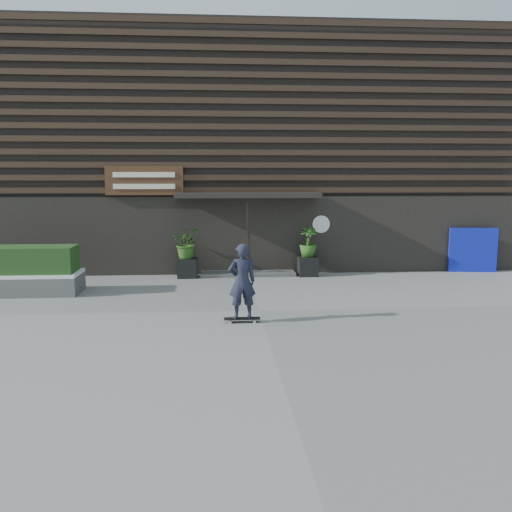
{
  "coord_description": "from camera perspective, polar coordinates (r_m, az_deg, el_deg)",
  "views": [
    {
      "loc": [
        -0.98,
        -12.3,
        3.11
      ],
      "look_at": [
        0.03,
        1.35,
        1.1
      ],
      "focal_mm": 37.83,
      "sensor_mm": 36.0,
      "label": 1
    }
  ],
  "objects": [
    {
      "name": "planter_pot_left",
      "position": [
        16.96,
        -7.27,
        -1.25
      ],
      "size": [
        0.6,
        0.6,
        0.6
      ],
      "primitive_type": "cube",
      "color": "black",
      "rests_on": "ground"
    },
    {
      "name": "raised_bed",
      "position": [
        15.86,
        -24.24,
        -2.78
      ],
      "size": [
        3.5,
        1.2,
        0.5
      ],
      "primitive_type": "cube",
      "color": "#4D4D4A",
      "rests_on": "ground"
    },
    {
      "name": "snow_layer",
      "position": [
        15.81,
        -24.3,
        -1.75
      ],
      "size": [
        3.5,
        1.2,
        0.08
      ],
      "primitive_type": "cube",
      "color": "white",
      "rests_on": "raised_bed"
    },
    {
      "name": "skateboarder",
      "position": [
        11.52,
        -1.49,
        -2.71
      ],
      "size": [
        0.78,
        0.47,
        1.72
      ],
      "color": "black",
      "rests_on": "ground"
    },
    {
      "name": "blue_tarp",
      "position": [
        19.12,
        21.94,
        0.59
      ],
      "size": [
        1.56,
        0.29,
        1.46
      ],
      "primitive_type": "cube",
      "rotation": [
        0.0,
        0.0,
        -0.11
      ],
      "color": "#0D15AC",
      "rests_on": "ground"
    },
    {
      "name": "entrance_step",
      "position": [
        17.2,
        -0.89,
        -1.86
      ],
      "size": [
        3.0,
        0.8,
        0.12
      ],
      "primitive_type": "cube",
      "color": "#484846",
      "rests_on": "ground"
    },
    {
      "name": "planter_pot_right",
      "position": [
        17.18,
        5.49,
        -1.1
      ],
      "size": [
        0.6,
        0.6,
        0.6
      ],
      "primitive_type": "cube",
      "color": "black",
      "rests_on": "ground"
    },
    {
      "name": "building",
      "position": [
        22.3,
        -1.73,
        10.61
      ],
      "size": [
        18.0,
        11.0,
        8.0
      ],
      "color": "black",
      "rests_on": "ground"
    },
    {
      "name": "hedge",
      "position": [
        15.75,
        -24.38,
        -0.35
      ],
      "size": [
        3.3,
        1.0,
        0.7
      ],
      "primitive_type": "cube",
      "color": "#1B3C16",
      "rests_on": "snow_layer"
    },
    {
      "name": "bamboo_left",
      "position": [
        16.85,
        -7.32,
        1.37
      ],
      "size": [
        0.86,
        0.75,
        0.96
      ],
      "primitive_type": "imported",
      "color": "#2D591E",
      "rests_on": "planter_pot_left"
    },
    {
      "name": "bamboo_right",
      "position": [
        17.07,
        5.53,
        1.49
      ],
      "size": [
        0.54,
        0.54,
        0.96
      ],
      "primitive_type": "imported",
      "color": "#2D591E",
      "rests_on": "planter_pot_right"
    },
    {
      "name": "ground",
      "position": [
        12.73,
        0.33,
        -5.79
      ],
      "size": [
        80.0,
        80.0,
        0.0
      ],
      "primitive_type": "plane",
      "color": "gray",
      "rests_on": "ground"
    }
  ]
}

